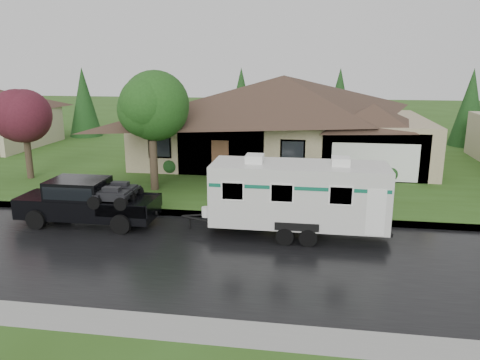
# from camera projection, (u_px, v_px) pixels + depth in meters

# --- Properties ---
(ground) EXTENTS (140.00, 140.00, 0.00)m
(ground) POSITION_uv_depth(u_px,v_px,m) (207.00, 235.00, 18.40)
(ground) COLOR #2F5119
(ground) RESTS_ON ground
(road) EXTENTS (140.00, 8.00, 0.01)m
(road) POSITION_uv_depth(u_px,v_px,m) (194.00, 255.00, 16.48)
(road) COLOR black
(road) RESTS_ON ground
(curb) EXTENTS (140.00, 0.50, 0.15)m
(curb) POSITION_uv_depth(u_px,v_px,m) (218.00, 215.00, 20.53)
(curb) COLOR gray
(curb) RESTS_ON ground
(lawn) EXTENTS (140.00, 26.00, 0.15)m
(lawn) POSITION_uv_depth(u_px,v_px,m) (254.00, 158.00, 32.74)
(lawn) COLOR #2F5119
(lawn) RESTS_ON ground
(house_main) EXTENTS (19.44, 10.80, 6.90)m
(house_main) POSITION_uv_depth(u_px,v_px,m) (287.00, 109.00, 30.42)
(house_main) COLOR gray
(house_main) RESTS_ON lawn
(tree_left_green) EXTENTS (3.56, 3.56, 5.90)m
(tree_left_green) POSITION_uv_depth(u_px,v_px,m) (151.00, 110.00, 23.36)
(tree_left_green) COLOR #382B1E
(tree_left_green) RESTS_ON lawn
(tree_red) EXTENTS (3.04, 3.04, 5.03)m
(tree_red) POSITION_uv_depth(u_px,v_px,m) (24.00, 117.00, 25.89)
(tree_red) COLOR #382B1E
(tree_red) RESTS_ON lawn
(shrub_row) EXTENTS (13.60, 1.00, 1.00)m
(shrub_row) POSITION_uv_depth(u_px,v_px,m) (277.00, 168.00, 26.84)
(shrub_row) COLOR #143814
(shrub_row) RESTS_ON lawn
(pickup_truck) EXTENTS (5.72, 2.17, 1.91)m
(pickup_truck) POSITION_uv_depth(u_px,v_px,m) (85.00, 200.00, 19.45)
(pickup_truck) COLOR black
(pickup_truck) RESTS_ON ground
(travel_trailer) EXTENTS (7.05, 2.48, 3.16)m
(travel_trailer) POSITION_uv_depth(u_px,v_px,m) (298.00, 194.00, 17.98)
(travel_trailer) COLOR silver
(travel_trailer) RESTS_ON ground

